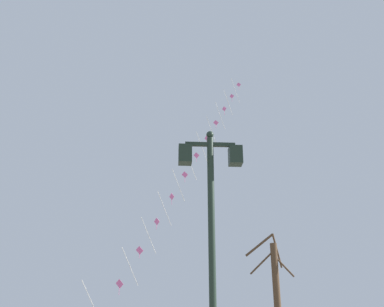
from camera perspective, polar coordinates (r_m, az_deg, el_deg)
The scene contains 3 objects.
twin_lantern_lamp_post at distance 8.73m, azimuth 2.58°, elevation -6.86°, with size 1.36×0.28×5.26m.
kite_train at distance 24.04m, azimuth -0.35°, elevation -1.85°, with size 8.55×10.93×18.28m.
bare_tree at distance 17.37m, azimuth 11.21°, elevation -18.19°, with size 1.79×1.25×4.71m.
Camera 1 is at (0.83, -1.33, 1.40)m, focal length 39.90 mm.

